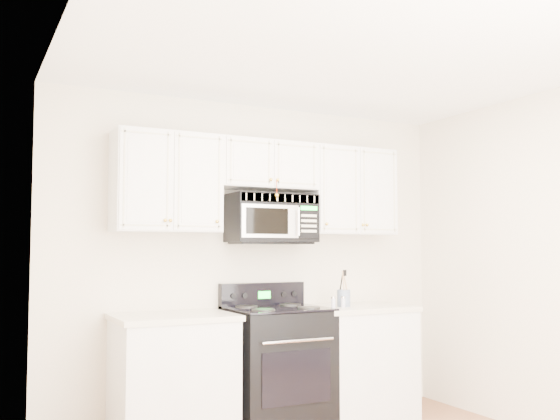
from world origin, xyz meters
TOP-DOWN VIEW (x-y plane):
  - room at (0.00, 0.00)m, footprint 3.51×3.51m
  - base_cabinet_left at (-0.80, 1.44)m, footprint 0.86×0.65m
  - base_cabinet_right at (0.80, 1.44)m, footprint 0.86×0.65m
  - range at (0.04, 1.44)m, footprint 0.75×0.68m
  - upper_cabinets at (0.00, 1.58)m, footprint 2.44×0.37m
  - microwave at (0.06, 1.57)m, footprint 0.70×0.40m
  - utensil_crock at (0.64, 1.40)m, footprint 0.11×0.11m
  - shaker_salt at (0.60, 1.34)m, footprint 0.04×0.04m
  - shaker_pepper at (0.51, 1.35)m, footprint 0.04×0.04m

SIDE VIEW (x-z plane):
  - base_cabinet_left at x=-0.80m, z-range -0.03..0.89m
  - base_cabinet_right at x=0.80m, z-range -0.03..0.89m
  - range at x=0.04m, z-range -0.07..1.04m
  - shaker_pepper at x=0.51m, z-range 0.92..1.01m
  - shaker_salt at x=0.60m, z-range 0.92..1.01m
  - utensil_crock at x=0.64m, z-range 0.85..1.14m
  - room at x=0.00m, z-range 0.00..2.60m
  - microwave at x=0.06m, z-range 1.45..1.84m
  - upper_cabinets at x=0.00m, z-range 1.56..2.31m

